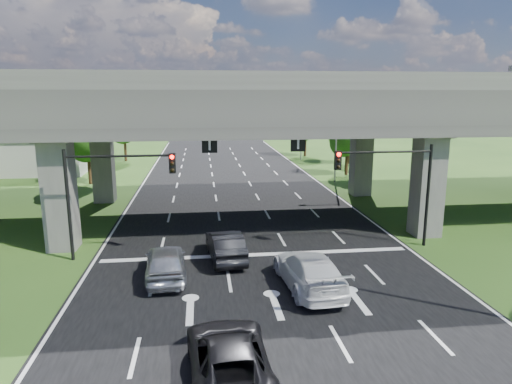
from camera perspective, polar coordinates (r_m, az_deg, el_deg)
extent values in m
plane|color=#264616|center=(22.37, 1.33, -10.95)|extent=(160.00, 160.00, 0.00)
cube|color=black|center=(31.74, -1.26, -3.88)|extent=(18.00, 120.00, 0.03)
cube|color=#353331|center=(32.51, -1.69, 10.77)|extent=(80.00, 15.00, 2.00)
cube|color=#615F5A|center=(25.30, -0.15, 13.79)|extent=(80.00, 0.50, 1.00)
cube|color=#615F5A|center=(39.73, -2.69, 13.17)|extent=(80.00, 0.50, 1.00)
cube|color=#615F5A|center=(28.05, -23.39, 0.30)|extent=(1.60, 1.60, 7.00)
cube|color=#615F5A|center=(39.54, -18.60, 3.84)|extent=(1.60, 1.60, 7.00)
cube|color=#615F5A|center=(30.31, 20.69, 1.33)|extent=(1.60, 1.60, 7.00)
cube|color=#615F5A|center=(41.17, 13.03, 4.46)|extent=(1.60, 1.60, 7.00)
cube|color=black|center=(25.52, -5.83, 5.84)|extent=(0.85, 0.06, 0.85)
cube|color=black|center=(26.10, 5.28, 5.99)|extent=(0.85, 0.06, 0.85)
cube|color=#9E9E99|center=(60.34, -29.39, 4.13)|extent=(20.00, 10.00, 4.00)
cylinder|color=black|center=(28.21, 20.66, -0.46)|extent=(0.18, 0.18, 6.00)
cylinder|color=black|center=(26.62, 15.80, 4.84)|extent=(5.50, 0.12, 0.12)
cube|color=black|center=(25.57, 10.19, 3.91)|extent=(0.35, 0.28, 1.05)
sphere|color=#FF0C05|center=(25.37, 10.33, 4.64)|extent=(0.22, 0.22, 0.22)
cylinder|color=black|center=(26.00, -22.39, -1.62)|extent=(0.18, 0.18, 6.00)
cylinder|color=black|center=(24.94, -16.76, 4.31)|extent=(5.50, 0.12, 0.12)
cube|color=black|center=(24.49, -10.42, 3.55)|extent=(0.35, 0.28, 1.05)
sphere|color=#FF0C05|center=(24.29, -10.47, 4.31)|extent=(0.22, 0.22, 0.22)
cylinder|color=gray|center=(46.52, 10.02, 7.30)|extent=(0.16, 0.16, 10.00)
cylinder|color=gray|center=(45.97, 8.41, 13.16)|extent=(3.00, 0.10, 0.10)
cube|color=gray|center=(45.60, 6.54, 13.10)|extent=(0.60, 0.25, 0.18)
cylinder|color=gray|center=(61.97, 5.71, 8.58)|extent=(0.16, 0.16, 10.00)
cylinder|color=gray|center=(61.55, 4.41, 12.96)|extent=(3.00, 0.10, 0.10)
cube|color=gray|center=(61.27, 3.00, 12.89)|extent=(0.60, 0.25, 0.18)
cylinder|color=black|center=(48.18, -20.09, 2.89)|extent=(0.36, 0.36, 3.30)
sphere|color=#1C5416|center=(47.83, -20.35, 6.44)|extent=(4.50, 4.50, 4.50)
sphere|color=#1C5416|center=(47.35, -20.08, 8.05)|extent=(3.60, 3.60, 3.60)
sphere|color=#1C5416|center=(48.37, -20.51, 5.41)|extent=(3.30, 3.30, 3.30)
cylinder|color=black|center=(56.62, -21.25, 3.86)|extent=(0.36, 0.36, 2.86)
sphere|color=#1C5416|center=(56.34, -21.45, 6.47)|extent=(3.90, 3.90, 3.90)
sphere|color=#1C5416|center=(55.86, -21.22, 7.65)|extent=(3.12, 3.12, 3.12)
sphere|color=#1C5416|center=(56.87, -21.59, 5.71)|extent=(2.86, 2.86, 2.86)
cylinder|color=black|center=(63.55, -16.03, 5.33)|extent=(0.36, 0.36, 3.52)
sphere|color=#1C5416|center=(63.28, -16.20, 8.20)|extent=(4.80, 4.80, 4.80)
sphere|color=#1C5416|center=(62.85, -15.95, 9.51)|extent=(3.84, 3.84, 3.84)
sphere|color=#1C5416|center=(63.78, -16.36, 7.35)|extent=(3.52, 3.52, 3.52)
cylinder|color=black|center=(51.45, 11.27, 3.82)|extent=(0.36, 0.36, 3.08)
sphere|color=#1C5416|center=(51.13, 11.40, 6.92)|extent=(4.20, 4.20, 4.20)
sphere|color=#1C5416|center=(50.88, 12.00, 8.30)|extent=(3.36, 3.36, 3.36)
sphere|color=#1C5416|center=(51.50, 10.90, 6.04)|extent=(3.08, 3.08, 3.08)
cylinder|color=black|center=(59.93, 11.64, 4.84)|extent=(0.36, 0.36, 2.86)
sphere|color=#1C5416|center=(59.67, 11.74, 7.32)|extent=(3.90, 3.90, 3.90)
sphere|color=#1C5416|center=(59.43, 12.25, 8.41)|extent=(3.12, 3.12, 3.12)
sphere|color=#1C5416|center=(60.02, 11.32, 6.62)|extent=(2.86, 2.86, 2.86)
cylinder|color=black|center=(66.47, 6.17, 5.91)|extent=(0.36, 0.36, 3.30)
sphere|color=#1C5416|center=(66.22, 6.23, 8.49)|extent=(4.50, 4.50, 4.50)
sphere|color=#1C5416|center=(65.95, 6.66, 9.64)|extent=(3.60, 3.60, 3.60)
sphere|color=#1C5416|center=(66.60, 5.88, 7.74)|extent=(3.30, 3.30, 3.30)
imported|color=#B4B6BC|center=(22.68, -11.22, -8.56)|extent=(2.26, 4.91, 1.63)
imported|color=black|center=(24.71, -3.83, -6.70)|extent=(2.09, 4.84, 1.55)
imported|color=silver|center=(21.31, 6.66, -9.74)|extent=(2.75, 5.87, 1.66)
imported|color=black|center=(15.00, -3.40, -20.04)|extent=(2.74, 5.53, 1.51)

